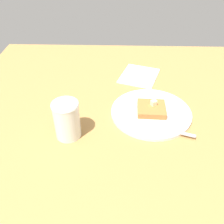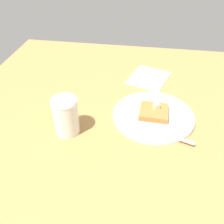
{
  "view_description": "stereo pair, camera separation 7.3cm",
  "coord_description": "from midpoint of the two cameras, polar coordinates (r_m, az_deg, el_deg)",
  "views": [
    {
      "loc": [
        -4.57,
        -56.8,
        52.11
      ],
      "look_at": [
        -6.35,
        0.63,
        6.83
      ],
      "focal_mm": 40.0,
      "sensor_mm": 36.0,
      "label": 1
    },
    {
      "loc": [
        2.71,
        -56.11,
        52.11
      ],
      "look_at": [
        -6.35,
        0.63,
        6.83
      ],
      "focal_mm": 40.0,
      "sensor_mm": 36.0,
      "label": 2
    }
  ],
  "objects": [
    {
      "name": "napkin",
      "position": [
        0.99,
        4.12,
        8.2
      ],
      "size": [
        17.68,
        19.26,
        0.3
      ],
      "primitive_type": "cube",
      "rotation": [
        0.0,
        0.0,
        -0.32
      ],
      "color": "silver",
      "rests_on": "table_surface"
    },
    {
      "name": "butter_pat_primary",
      "position": [
        0.79,
        6.91,
        2.0
      ],
      "size": [
        2.2,
        2.14,
        1.66
      ],
      "primitive_type": "cube",
      "rotation": [
        0.0,
        0.0,
        0.55
      ],
      "color": "beige",
      "rests_on": "toast_slice_center"
    },
    {
      "name": "toast_slice_center",
      "position": [
        0.79,
        6.4,
        0.64
      ],
      "size": [
        9.05,
        8.76,
        1.84
      ],
      "primitive_type": "cube",
      "rotation": [
        0.0,
        0.0,
        -0.04
      ],
      "color": "#AA6B34",
      "rests_on": "plate"
    },
    {
      "name": "syrup_jar",
      "position": [
        0.71,
        -13.16,
        -2.2
      ],
      "size": [
        7.42,
        7.42,
        11.13
      ],
      "color": "#33130C",
      "rests_on": "table_surface"
    },
    {
      "name": "plate",
      "position": [
        0.8,
        6.33,
        -0.15
      ],
      "size": [
        25.38,
        25.38,
        1.05
      ],
      "color": "silver",
      "rests_on": "table_surface"
    },
    {
      "name": "table_surface",
      "position": [
        0.76,
        2.02,
        -3.85
      ],
      "size": [
        117.92,
        117.92,
        2.33
      ],
      "primitive_type": "cube",
      "color": "#AA7B43",
      "rests_on": "ground"
    },
    {
      "name": "fork",
      "position": [
        0.73,
        8.97,
        -3.98
      ],
      "size": [
        15.64,
        6.4,
        0.36
      ],
      "color": "silver",
      "rests_on": "plate"
    }
  ]
}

